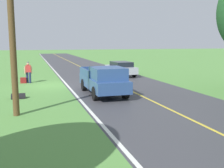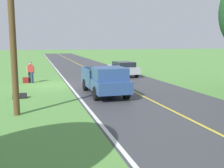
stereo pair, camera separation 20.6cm
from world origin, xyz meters
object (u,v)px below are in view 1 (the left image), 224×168
object	(u,v)px
sedan_near_oncoming	(121,68)
utility_pole_roadside	(12,29)
hitchhiker_walking	(28,71)
pickup_truck_passing	(104,80)
suitcase_carried	(23,80)

from	to	relation	value
sedan_near_oncoming	utility_pole_roadside	world-z (taller)	utility_pole_roadside
sedan_near_oncoming	utility_pole_roadside	xyz separation A→B (m)	(9.22, 12.43, 3.11)
utility_pole_roadside	sedan_near_oncoming	bearing A→B (deg)	-126.55
hitchhiker_walking	sedan_near_oncoming	xyz separation A→B (m)	(-8.70, -2.25, -0.23)
pickup_truck_passing	hitchhiker_walking	bearing A→B (deg)	-55.70
hitchhiker_walking	suitcase_carried	bearing A→B (deg)	10.14
utility_pole_roadside	hitchhiker_walking	bearing A→B (deg)	-92.88
pickup_truck_passing	suitcase_carried	bearing A→B (deg)	-52.99
hitchhiker_walking	sedan_near_oncoming	world-z (taller)	hitchhiker_walking
suitcase_carried	pickup_truck_passing	size ratio (longest dim) A/B	0.09
sedan_near_oncoming	suitcase_carried	bearing A→B (deg)	14.29
hitchhiker_walking	utility_pole_roadside	xyz separation A→B (m)	(0.51, 10.18, 2.89)
suitcase_carried	utility_pole_roadside	xyz separation A→B (m)	(0.09, 10.11, 3.63)
suitcase_carried	pickup_truck_passing	bearing A→B (deg)	37.72
hitchhiker_walking	suitcase_carried	world-z (taller)	hitchhiker_walking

